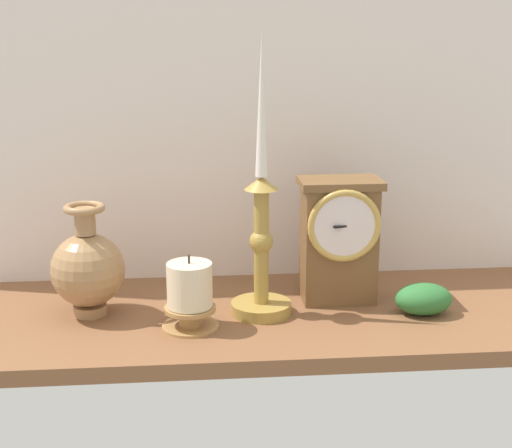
{
  "coord_description": "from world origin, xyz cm",
  "views": [
    {
      "loc": [
        -12.71,
        -111.98,
        44.15
      ],
      "look_at": [
        -2.45,
        0.0,
        14.0
      ],
      "focal_mm": 54.4,
      "sensor_mm": 36.0,
      "label": 1
    }
  ],
  "objects_px": {
    "brass_vase_bulbous": "(88,268)",
    "pillar_candle_front": "(190,295)",
    "mantel_clock": "(339,238)",
    "candlestick_tall_left": "(261,239)"
  },
  "relations": [
    {
      "from": "mantel_clock",
      "to": "candlestick_tall_left",
      "type": "xyz_separation_m",
      "value": [
        -0.13,
        -0.05,
        0.02
      ]
    },
    {
      "from": "brass_vase_bulbous",
      "to": "pillar_candle_front",
      "type": "xyz_separation_m",
      "value": [
        0.15,
        -0.07,
        -0.02
      ]
    },
    {
      "from": "mantel_clock",
      "to": "candlestick_tall_left",
      "type": "height_order",
      "value": "candlestick_tall_left"
    },
    {
      "from": "mantel_clock",
      "to": "brass_vase_bulbous",
      "type": "bearing_deg",
      "value": -175.93
    },
    {
      "from": "candlestick_tall_left",
      "to": "brass_vase_bulbous",
      "type": "xyz_separation_m",
      "value": [
        -0.26,
        0.02,
        -0.04
      ]
    },
    {
      "from": "mantel_clock",
      "to": "candlestick_tall_left",
      "type": "relative_size",
      "value": 0.47
    },
    {
      "from": "candlestick_tall_left",
      "to": "pillar_candle_front",
      "type": "bearing_deg",
      "value": -156.76
    },
    {
      "from": "mantel_clock",
      "to": "brass_vase_bulbous",
      "type": "relative_size",
      "value": 1.14
    },
    {
      "from": "brass_vase_bulbous",
      "to": "candlestick_tall_left",
      "type": "bearing_deg",
      "value": -4.02
    },
    {
      "from": "brass_vase_bulbous",
      "to": "pillar_candle_front",
      "type": "distance_m",
      "value": 0.17
    }
  ]
}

